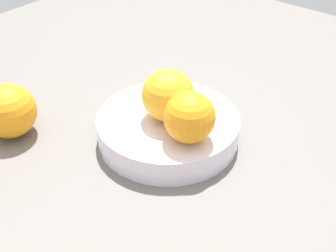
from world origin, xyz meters
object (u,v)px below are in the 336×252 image
at_px(orange_in_bowl_0, 164,95).
at_px(orange_in_bowl_1, 189,117).
at_px(orange_loose_0, 9,111).
at_px(fruit_bowl, 168,129).

relative_size(orange_in_bowl_0, orange_in_bowl_1, 1.07).
distance_m(orange_in_bowl_0, orange_loose_0, 0.21).
bearing_deg(orange_in_bowl_0, fruit_bowl, 27.97).
xyz_separation_m(fruit_bowl, orange_loose_0, (-0.17, -0.12, 0.02)).
bearing_deg(fruit_bowl, orange_in_bowl_0, -152.03).
xyz_separation_m(fruit_bowl, orange_in_bowl_0, (-0.00, -0.00, 0.05)).
distance_m(orange_in_bowl_1, orange_loose_0, 0.25).
relative_size(fruit_bowl, orange_in_bowl_0, 2.77).
bearing_deg(orange_loose_0, orange_in_bowl_1, 25.45).
bearing_deg(fruit_bowl, orange_in_bowl_1, -21.37).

